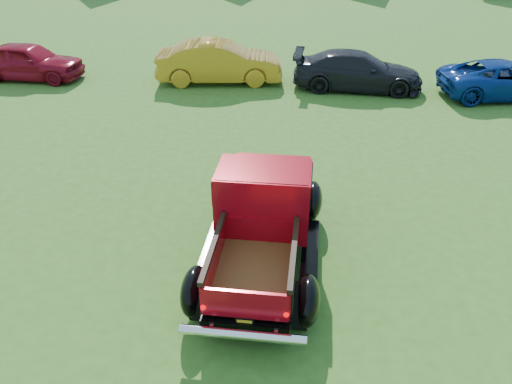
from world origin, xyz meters
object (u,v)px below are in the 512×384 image
object	(u,v)px
show_car_grey	(358,71)
show_car_red	(28,61)
pickup_truck	(264,213)
show_car_blue	(506,79)
show_car_yellow	(219,62)

from	to	relation	value
show_car_grey	show_car_red	bearing A→B (deg)	93.74
pickup_truck	show_car_blue	bearing A→B (deg)	53.40
show_car_red	show_car_yellow	size ratio (longest dim) A/B	0.88
show_car_red	show_car_yellow	bearing A→B (deg)	-85.18
show_car_blue	pickup_truck	bearing A→B (deg)	133.47
pickup_truck	show_car_grey	bearing A→B (deg)	77.33
pickup_truck	show_car_blue	xyz separation A→B (m)	(7.62, 8.99, -0.22)
pickup_truck	show_car_red	size ratio (longest dim) A/B	1.21
show_car_grey	show_car_blue	bearing A→B (deg)	-90.67
pickup_truck	show_car_yellow	world-z (taller)	pickup_truck
show_car_grey	show_car_blue	xyz separation A→B (m)	(4.82, -0.54, -0.04)
pickup_truck	show_car_blue	size ratio (longest dim) A/B	1.10
show_car_yellow	show_car_grey	size ratio (longest dim) A/B	1.00
show_car_grey	show_car_blue	world-z (taller)	show_car_grey
show_car_yellow	show_car_grey	world-z (taller)	show_car_yellow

